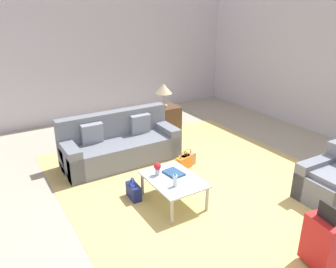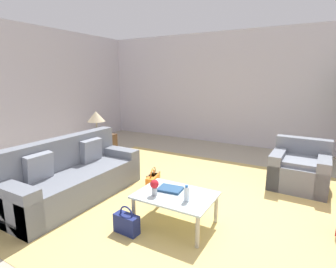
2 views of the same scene
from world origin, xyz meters
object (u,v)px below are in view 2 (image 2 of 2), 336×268
object	(u,v)px
water_bottle	(186,194)
flower_vase	(154,186)
coffee_table_book	(170,189)
coffee_table	(176,198)
armchair	(300,170)
handbag_orange	(153,182)
handbag_navy	(127,223)
couch	(72,178)
table_lamp	(96,117)
handbag_tan	(154,179)
side_table	(98,148)

from	to	relation	value
water_bottle	flower_vase	world-z (taller)	flower_vase
water_bottle	coffee_table_book	world-z (taller)	water_bottle
coffee_table	coffee_table_book	size ratio (longest dim) A/B	3.16
armchair	water_bottle	bearing A→B (deg)	-115.94
armchair	handbag_orange	world-z (taller)	armchair
flower_vase	handbag_navy	world-z (taller)	flower_vase
couch	table_lamp	world-z (taller)	table_lamp
flower_vase	handbag_orange	world-z (taller)	flower_vase
couch	handbag_tan	size ratio (longest dim) A/B	6.15
water_bottle	table_lamp	world-z (taller)	table_lamp
handbag_orange	handbag_tan	xyz separation A→B (m)	(-0.06, 0.12, 0.00)
couch	side_table	size ratio (longest dim) A/B	3.48
flower_vase	handbag_navy	xyz separation A→B (m)	(-0.21, -0.32, -0.41)
armchair	handbag_orange	bearing A→B (deg)	-146.81
couch	coffee_table_book	world-z (taller)	couch
handbag_tan	handbag_navy	bearing A→B (deg)	-70.58
side_table	table_lamp	world-z (taller)	table_lamp
water_bottle	handbag_tan	xyz separation A→B (m)	(-1.10, 0.98, -0.38)
couch	water_bottle	distance (m)	2.00
armchair	table_lamp	bearing A→B (deg)	-170.78
coffee_table	flower_vase	bearing A→B (deg)	-145.71
couch	handbag_orange	size ratio (longest dim) A/B	6.15
armchair	handbag_tan	bearing A→B (deg)	-149.84
couch	water_bottle	size ratio (longest dim) A/B	10.79
handbag_orange	armchair	bearing A→B (deg)	33.19
handbag_orange	handbag_navy	bearing A→B (deg)	-71.22
armchair	table_lamp	distance (m)	4.22
side_table	water_bottle	bearing A→B (deg)	-28.07
armchair	coffee_table_book	world-z (taller)	armchair
water_bottle	handbag_navy	world-z (taller)	water_bottle
coffee_table_book	handbag_tan	bearing A→B (deg)	127.69
side_table	handbag_navy	world-z (taller)	side_table
side_table	handbag_tan	world-z (taller)	side_table
coffee_table	water_bottle	xyz separation A→B (m)	(0.20, -0.10, 0.15)
water_bottle	handbag_navy	distance (m)	0.82
handbag_orange	handbag_tan	distance (m)	0.14
armchair	side_table	xyz separation A→B (m)	(-4.10, -0.67, 0.01)
flower_vase	handbag_orange	bearing A→B (deg)	124.38
coffee_table_book	handbag_navy	world-z (taller)	coffee_table_book
table_lamp	handbag_orange	bearing A→B (deg)	-20.67
handbag_tan	side_table	bearing A→B (deg)	162.02
flower_vase	couch	bearing A→B (deg)	178.18
couch	handbag_navy	xyz separation A→B (m)	(1.37, -0.37, -0.19)
table_lamp	handbag_navy	bearing A→B (deg)	-39.65
flower_vase	handbag_orange	size ratio (longest dim) A/B	0.57
water_bottle	coffee_table_book	size ratio (longest dim) A/B	0.66
coffee_table	handbag_tan	world-z (taller)	coffee_table
water_bottle	handbag_navy	size ratio (longest dim) A/B	0.57
coffee_table	coffee_table_book	xyz separation A→B (m)	(-0.12, 0.08, 0.07)
couch	side_table	xyz separation A→B (m)	(-1.00, 1.60, -0.02)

